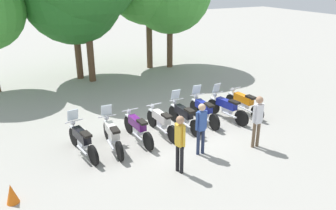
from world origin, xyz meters
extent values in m
plane|color=#9E9B93|center=(0.00, 0.00, 0.00)|extent=(80.00, 80.00, 0.00)
cylinder|color=black|center=(-3.53, 0.61, 0.32)|extent=(0.21, 0.65, 0.64)
cylinder|color=black|center=(-3.27, -0.91, 0.32)|extent=(0.21, 0.65, 0.64)
cube|color=silver|center=(-3.53, 0.61, 0.66)|extent=(0.18, 0.37, 0.04)
cube|color=black|center=(-3.41, -0.10, 0.67)|extent=(0.42, 0.98, 0.30)
cube|color=silver|center=(-3.40, -0.15, 0.40)|extent=(0.28, 0.43, 0.24)
cube|color=black|center=(-3.35, -0.50, 0.86)|extent=(0.31, 0.47, 0.08)
cylinder|color=silver|center=(-3.52, 0.52, 0.64)|extent=(0.09, 0.23, 0.64)
cylinder|color=silver|center=(-3.50, 0.44, 0.97)|extent=(0.62, 0.14, 0.04)
sphere|color=silver|center=(-3.53, 0.56, 0.85)|extent=(0.18, 0.18, 0.16)
cylinder|color=silver|center=(-3.51, -0.47, 0.34)|extent=(0.19, 0.70, 0.07)
cube|color=silver|center=(-3.51, 0.50, 1.17)|extent=(0.38, 0.19, 0.39)
cylinder|color=black|center=(-2.40, 0.52, 0.32)|extent=(0.13, 0.64, 0.64)
cylinder|color=black|center=(-2.47, -1.03, 0.32)|extent=(0.13, 0.64, 0.64)
cube|color=silver|center=(-2.40, 0.52, 0.66)|extent=(0.14, 0.37, 0.04)
cube|color=silver|center=(-2.43, -0.20, 0.67)|extent=(0.30, 0.96, 0.30)
cube|color=silver|center=(-2.43, -0.25, 0.40)|extent=(0.24, 0.41, 0.24)
cube|color=black|center=(-2.45, -0.60, 0.86)|extent=(0.26, 0.45, 0.08)
cylinder|color=silver|center=(-2.40, 0.43, 0.64)|extent=(0.06, 0.23, 0.64)
cylinder|color=silver|center=(-2.40, 0.34, 0.97)|extent=(0.62, 0.06, 0.04)
sphere|color=silver|center=(-2.40, 0.47, 0.85)|extent=(0.17, 0.17, 0.16)
cylinder|color=silver|center=(-2.60, -0.55, 0.34)|extent=(0.10, 0.70, 0.07)
cube|color=silver|center=(-2.40, 0.40, 1.17)|extent=(0.37, 0.15, 0.39)
cylinder|color=black|center=(-1.51, 0.71, 0.32)|extent=(0.14, 0.65, 0.64)
cylinder|color=black|center=(-1.41, -0.84, 0.32)|extent=(0.14, 0.65, 0.64)
cube|color=silver|center=(-1.51, 0.71, 0.66)|extent=(0.14, 0.37, 0.04)
cube|color=#59196B|center=(-1.46, -0.01, 0.67)|extent=(0.32, 0.97, 0.30)
cube|color=silver|center=(-1.46, -0.06, 0.40)|extent=(0.25, 0.41, 0.24)
cube|color=black|center=(-1.43, -0.41, 0.86)|extent=(0.27, 0.46, 0.08)
cylinder|color=silver|center=(-1.51, 0.62, 0.64)|extent=(0.07, 0.23, 0.64)
cylinder|color=silver|center=(-1.50, 0.53, 0.97)|extent=(0.62, 0.08, 0.04)
sphere|color=silver|center=(-1.51, 0.66, 0.85)|extent=(0.17, 0.17, 0.16)
cylinder|color=silver|center=(-1.60, -0.37, 0.34)|extent=(0.12, 0.70, 0.07)
cylinder|color=black|center=(-0.53, 0.81, 0.32)|extent=(0.14, 0.64, 0.64)
cylinder|color=black|center=(-0.44, -0.74, 0.32)|extent=(0.14, 0.64, 0.64)
cube|color=silver|center=(-0.53, 0.81, 0.66)|extent=(0.14, 0.37, 0.04)
cube|color=silver|center=(-0.49, 0.08, 0.67)|extent=(0.32, 0.96, 0.30)
cube|color=silver|center=(-0.49, 0.03, 0.40)|extent=(0.24, 0.41, 0.24)
cube|color=black|center=(-0.46, -0.31, 0.86)|extent=(0.27, 0.45, 0.08)
cylinder|color=silver|center=(-0.53, 0.72, 0.64)|extent=(0.06, 0.23, 0.64)
cylinder|color=silver|center=(-0.52, 0.63, 0.97)|extent=(0.62, 0.07, 0.04)
sphere|color=silver|center=(-0.53, 0.76, 0.85)|extent=(0.17, 0.17, 0.16)
cylinder|color=silver|center=(-0.63, -0.27, 0.34)|extent=(0.11, 0.70, 0.07)
cylinder|color=black|center=(0.45, 0.87, 0.32)|extent=(0.13, 0.64, 0.64)
cylinder|color=black|center=(0.53, -0.68, 0.32)|extent=(0.13, 0.64, 0.64)
cube|color=silver|center=(0.45, 0.87, 0.66)|extent=(0.14, 0.37, 0.04)
cube|color=black|center=(0.48, 0.15, 0.67)|extent=(0.31, 0.96, 0.30)
cube|color=silver|center=(0.49, 0.10, 0.40)|extent=(0.24, 0.41, 0.24)
cube|color=black|center=(0.50, -0.25, 0.86)|extent=(0.26, 0.45, 0.08)
cylinder|color=silver|center=(0.45, 0.78, 0.64)|extent=(0.06, 0.23, 0.64)
cylinder|color=silver|center=(0.46, 0.69, 0.97)|extent=(0.62, 0.07, 0.04)
sphere|color=silver|center=(0.45, 0.82, 0.85)|extent=(0.17, 0.17, 0.16)
cylinder|color=silver|center=(0.34, -0.21, 0.34)|extent=(0.10, 0.70, 0.07)
cube|color=silver|center=(0.45, 0.75, 1.17)|extent=(0.37, 0.15, 0.39)
cylinder|color=black|center=(1.49, 1.01, 0.32)|extent=(0.13, 0.64, 0.64)
cylinder|color=black|center=(1.43, -0.53, 0.32)|extent=(0.13, 0.64, 0.64)
cube|color=silver|center=(1.49, 1.01, 0.66)|extent=(0.13, 0.36, 0.04)
cube|color=navy|center=(1.46, 0.29, 0.67)|extent=(0.30, 0.96, 0.30)
cube|color=silver|center=(1.46, 0.24, 0.40)|extent=(0.24, 0.41, 0.24)
cube|color=black|center=(1.44, -0.11, 0.86)|extent=(0.26, 0.45, 0.08)
cylinder|color=silver|center=(1.49, 0.92, 0.64)|extent=(0.06, 0.23, 0.64)
cylinder|color=silver|center=(1.48, 0.83, 0.97)|extent=(0.62, 0.06, 0.04)
sphere|color=silver|center=(1.49, 0.96, 0.85)|extent=(0.17, 0.17, 0.16)
cylinder|color=silver|center=(1.29, -0.05, 0.34)|extent=(0.10, 0.70, 0.07)
cube|color=silver|center=(1.49, 0.89, 1.17)|extent=(0.37, 0.15, 0.39)
cylinder|color=black|center=(2.30, 0.82, 0.32)|extent=(0.21, 0.65, 0.64)
cylinder|color=black|center=(2.56, -0.71, 0.32)|extent=(0.21, 0.65, 0.64)
cube|color=silver|center=(2.30, 0.82, 0.66)|extent=(0.18, 0.38, 0.04)
cube|color=navy|center=(2.42, 0.11, 0.67)|extent=(0.42, 0.98, 0.30)
cube|color=silver|center=(2.43, 0.06, 0.40)|extent=(0.28, 0.43, 0.24)
cube|color=black|center=(2.49, -0.29, 0.86)|extent=(0.31, 0.47, 0.08)
cylinder|color=silver|center=(2.32, 0.73, 0.64)|extent=(0.09, 0.23, 0.64)
cylinder|color=silver|center=(2.33, 0.64, 0.97)|extent=(0.62, 0.14, 0.04)
sphere|color=silver|center=(2.31, 0.77, 0.85)|extent=(0.18, 0.18, 0.16)
cylinder|color=silver|center=(2.32, -0.27, 0.34)|extent=(0.19, 0.70, 0.07)
cube|color=silver|center=(2.32, 0.70, 1.17)|extent=(0.38, 0.19, 0.39)
cylinder|color=black|center=(3.34, 0.98, 0.32)|extent=(0.15, 0.65, 0.64)
cylinder|color=black|center=(3.46, -0.56, 0.32)|extent=(0.15, 0.65, 0.64)
cube|color=silver|center=(3.34, 0.98, 0.66)|extent=(0.15, 0.37, 0.04)
cube|color=orange|center=(3.40, 0.26, 0.67)|extent=(0.33, 0.97, 0.30)
cube|color=silver|center=(3.40, 0.21, 0.40)|extent=(0.25, 0.42, 0.24)
cube|color=black|center=(3.43, -0.14, 0.86)|extent=(0.27, 0.46, 0.08)
cylinder|color=silver|center=(3.35, 0.89, 0.64)|extent=(0.07, 0.23, 0.64)
cylinder|color=silver|center=(3.36, 0.80, 0.97)|extent=(0.62, 0.08, 0.04)
sphere|color=silver|center=(3.35, 0.93, 0.85)|extent=(0.17, 0.17, 0.16)
cylinder|color=silver|center=(3.27, -0.10, 0.34)|extent=(0.12, 0.70, 0.07)
cylinder|color=#232D4C|center=(-0.08, -1.82, 0.43)|extent=(0.12, 0.12, 0.85)
cylinder|color=#232D4C|center=(0.09, -1.83, 0.43)|extent=(0.12, 0.12, 0.85)
cube|color=#33519E|center=(0.01, -1.83, 1.17)|extent=(0.23, 0.21, 0.64)
cylinder|color=#33519E|center=(-0.15, -1.82, 1.19)|extent=(0.09, 0.09, 0.61)
cylinder|color=#33519E|center=(0.17, -1.84, 1.19)|extent=(0.09, 0.09, 0.61)
sphere|color=#DBAD89|center=(0.01, -1.83, 1.64)|extent=(0.25, 0.25, 0.23)
cylinder|color=black|center=(-1.13, -2.38, 0.44)|extent=(0.14, 0.14, 0.87)
cylinder|color=black|center=(-1.08, -2.54, 0.44)|extent=(0.14, 0.14, 0.87)
cube|color=gold|center=(-1.11, -2.46, 1.20)|extent=(0.26, 0.27, 0.66)
cylinder|color=gold|center=(-1.16, -2.31, 1.22)|extent=(0.10, 0.10, 0.62)
cylinder|color=gold|center=(-1.06, -2.61, 1.22)|extent=(0.10, 0.10, 0.62)
sphere|color=#A87A5B|center=(-1.11, -2.46, 1.68)|extent=(0.30, 0.30, 0.24)
cylinder|color=brown|center=(2.01, -2.26, 0.44)|extent=(0.12, 0.12, 0.89)
cylinder|color=brown|center=(1.84, -2.24, 0.44)|extent=(0.12, 0.12, 0.89)
cube|color=silver|center=(1.93, -2.25, 1.22)|extent=(0.24, 0.22, 0.66)
cylinder|color=silver|center=(2.09, -2.27, 1.23)|extent=(0.09, 0.09, 0.63)
cylinder|color=silver|center=(1.77, -2.24, 1.23)|extent=(0.09, 0.09, 0.63)
sphere|color=#A87A5B|center=(1.93, -2.25, 1.70)|extent=(0.26, 0.26, 0.24)
cylinder|color=brown|center=(-1.52, 8.55, 1.37)|extent=(0.36, 0.36, 2.75)
cylinder|color=brown|center=(-1.04, 7.72, 1.88)|extent=(0.36, 0.36, 3.76)
cylinder|color=brown|center=(2.95, 8.92, 1.72)|extent=(0.36, 0.36, 3.43)
cylinder|color=brown|center=(4.15, 8.50, 1.42)|extent=(0.36, 0.36, 2.85)
cone|color=orange|center=(-5.62, -1.81, 0.28)|extent=(0.32, 0.32, 0.55)
camera|label=1|loc=(-5.22, -9.87, 5.45)|focal=35.47mm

